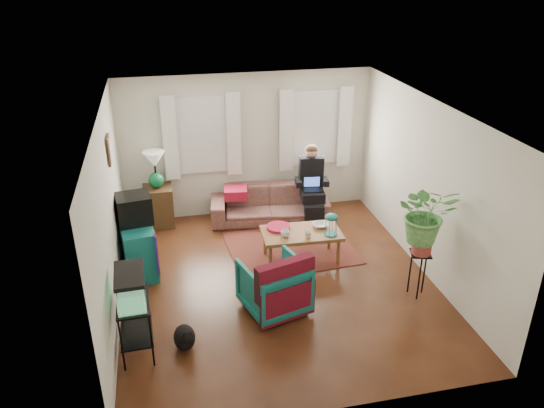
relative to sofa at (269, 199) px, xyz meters
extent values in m
cube|color=#4F2B14|center=(-0.31, -2.05, -0.41)|extent=(4.50, 5.00, 0.01)
cube|color=white|center=(-0.31, -2.05, 2.19)|extent=(4.50, 5.00, 0.01)
cube|color=silver|center=(-0.31, 0.45, 0.89)|extent=(4.50, 0.01, 2.60)
cube|color=silver|center=(-0.31, -4.55, 0.89)|extent=(4.50, 0.01, 2.60)
cube|color=silver|center=(-2.56, -2.05, 0.89)|extent=(0.01, 5.00, 2.60)
cube|color=silver|center=(1.94, -2.05, 0.89)|extent=(0.01, 5.00, 2.60)
cube|color=white|center=(-1.11, 0.43, 1.14)|extent=(1.08, 0.04, 1.38)
cube|color=white|center=(0.94, 0.43, 1.14)|extent=(1.08, 0.04, 1.38)
cube|color=white|center=(-1.11, 0.35, 1.14)|extent=(1.36, 0.06, 1.50)
cube|color=white|center=(0.94, 0.35, 1.14)|extent=(1.36, 0.06, 1.50)
cube|color=#3D2616|center=(-2.53, -1.20, 1.54)|extent=(0.04, 0.32, 0.40)
cube|color=brown|center=(0.12, -1.12, -0.40)|extent=(2.10, 1.73, 0.01)
imported|color=brown|center=(0.00, 0.00, 0.00)|extent=(2.20, 1.10, 0.82)
cube|color=#372214|center=(-1.96, 0.22, -0.05)|extent=(0.51, 0.51, 0.73)
cube|color=navy|center=(-2.30, -1.30, -0.01)|extent=(0.57, 0.95, 0.80)
cube|color=black|center=(-2.30, -1.21, 0.61)|extent=(0.55, 0.51, 0.43)
cube|color=black|center=(-2.31, -3.16, -0.04)|extent=(0.40, 0.68, 0.75)
cube|color=#7FD899|center=(-2.31, -3.16, 0.53)|extent=(0.36, 0.62, 0.39)
ellipsoid|color=black|center=(-1.76, -3.20, -0.24)|extent=(0.35, 0.46, 0.35)
imported|color=#135A73|center=(-0.51, -2.67, -0.01)|extent=(0.96, 0.93, 0.81)
cube|color=#9E0A0A|center=(-0.42, -2.97, 0.16)|extent=(0.83, 0.41, 0.67)
cube|color=brown|center=(0.19, -1.50, -0.16)|extent=(1.25, 0.72, 0.51)
imported|color=white|center=(-0.10, -1.60, 0.15)|extent=(0.14, 0.14, 0.11)
imported|color=beige|center=(0.23, -1.71, 0.15)|extent=(0.12, 0.12, 0.10)
imported|color=white|center=(0.52, -1.41, 0.12)|extent=(0.25, 0.25, 0.06)
cylinder|color=#B21414|center=(-0.14, -1.32, 0.12)|extent=(0.39, 0.39, 0.04)
cube|color=black|center=(1.54, -2.77, -0.07)|extent=(0.36, 0.36, 0.68)
imported|color=#599947|center=(1.54, -2.77, 0.75)|extent=(0.94, 0.87, 0.87)
camera|label=1|loc=(-1.81, -8.50, 4.00)|focal=35.00mm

